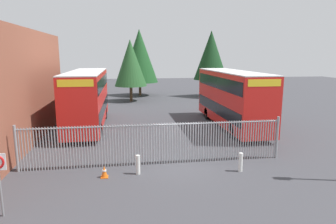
% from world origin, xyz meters
% --- Properties ---
extents(ground_plane, '(100.00, 100.00, 0.00)m').
position_xyz_m(ground_plane, '(0.00, 8.00, 0.00)').
color(ground_plane, '#3D3D42').
extents(palisade_fence, '(13.72, 0.14, 2.35)m').
position_xyz_m(palisade_fence, '(-1.28, 0.00, 1.18)').
color(palisade_fence, gray).
rests_on(palisade_fence, ground).
extents(double_decker_bus_near_gate, '(2.54, 10.81, 4.42)m').
position_xyz_m(double_decker_bus_near_gate, '(-5.67, 8.98, 2.42)').
color(double_decker_bus_near_gate, red).
rests_on(double_decker_bus_near_gate, ground).
extents(double_decker_bus_behind_fence_left, '(2.54, 10.81, 4.42)m').
position_xyz_m(double_decker_bus_behind_fence_left, '(5.62, 7.48, 2.42)').
color(double_decker_bus_behind_fence_left, red).
rests_on(double_decker_bus_behind_fence_left, ground).
extents(bollard_near_left, '(0.20, 0.20, 0.95)m').
position_xyz_m(bollard_near_left, '(-2.23, -1.19, 0.47)').
color(bollard_near_left, silver).
rests_on(bollard_near_left, ground).
extents(bollard_center_front, '(0.20, 0.20, 0.95)m').
position_xyz_m(bollard_center_front, '(2.78, -1.61, 0.47)').
color(bollard_center_front, silver).
rests_on(bollard_center_front, ground).
extents(traffic_cone_by_gate, '(0.34, 0.34, 0.59)m').
position_xyz_m(traffic_cone_by_gate, '(-3.82, -1.36, 0.29)').
color(traffic_cone_by_gate, orange).
rests_on(traffic_cone_by_gate, ground).
extents(tree_tall_back, '(5.08, 5.08, 9.15)m').
position_xyz_m(tree_tall_back, '(-0.55, 27.11, 5.52)').
color(tree_tall_back, '#4C3823').
rests_on(tree_tall_back, ground).
extents(tree_short_side, '(4.55, 4.55, 8.87)m').
position_xyz_m(tree_short_side, '(8.91, 24.45, 5.61)').
color(tree_short_side, '#4C3823').
rests_on(tree_short_side, ground).
extents(tree_mid_row, '(3.95, 3.95, 7.54)m').
position_xyz_m(tree_mid_row, '(-1.95, 22.00, 4.71)').
color(tree_mid_row, '#4C3823').
rests_on(tree_mid_row, ground).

